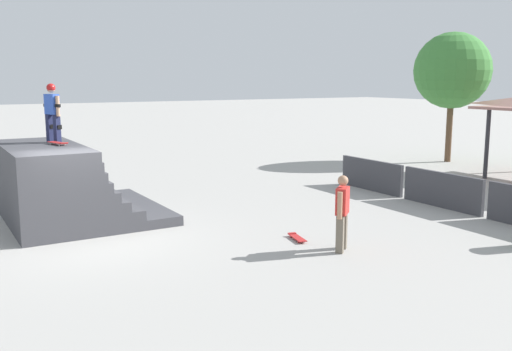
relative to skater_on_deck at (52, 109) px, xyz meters
name	(u,v)px	position (x,y,z in m)	size (l,w,h in m)	color
ground_plane	(86,240)	(2.80, 0.05, -2.98)	(160.00, 160.00, 0.00)	#A3A09B
quarter_pipe_ramp	(59,188)	(0.54, -0.05, -2.09)	(4.36, 3.96, 2.07)	#424247
skater_on_deck	(52,109)	(0.00, 0.00, 0.00)	(0.68, 0.40, 1.59)	#1E2347
skateboard_on_deck	(58,143)	(0.67, -0.04, -0.86)	(0.81, 0.40, 0.09)	silver
bystander_walking	(342,209)	(6.54, 4.72, -2.04)	(0.52, 0.60, 1.70)	#6B6051
skateboard_on_ground	(297,237)	(5.31, 4.37, -2.92)	(0.78, 0.36, 0.09)	red
barrier_fence	(442,190)	(4.65, 10.06, -2.46)	(9.05, 0.12, 1.05)	#3D3D42
tree_beside_pavilion	(452,71)	(-1.84, 17.83, 1.16)	(3.43, 3.43, 5.88)	brown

